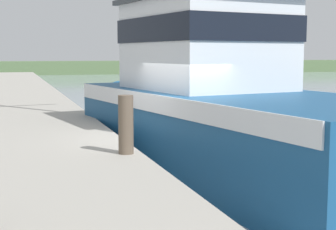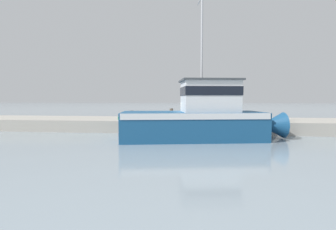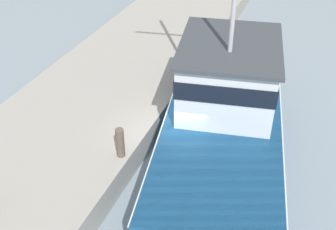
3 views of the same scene
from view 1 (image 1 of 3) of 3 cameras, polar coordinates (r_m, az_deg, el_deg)
name	(u,v)px [view 1 (image 1 of 3)]	position (r m, az deg, el deg)	size (l,w,h in m)	color
ground_plane	(164,181)	(11.11, -0.40, -7.29)	(320.00, 320.00, 0.00)	#84939E
far_shoreline	(244,66)	(76.55, 8.47, 5.36)	(180.00, 5.00, 1.72)	#567047
fishing_boat_main	(218,103)	(11.89, 5.60, 1.32)	(5.36, 11.36, 11.34)	navy
mooring_post	(126,125)	(8.94, -4.69, -1.06)	(0.26, 0.26, 1.02)	brown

